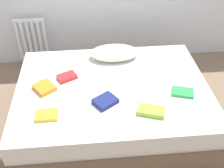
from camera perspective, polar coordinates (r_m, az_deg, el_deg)
name	(u,v)px	position (r m, az deg, el deg)	size (l,w,h in m)	color
ground_plane	(112,120)	(3.16, 0.09, -7.39)	(8.00, 8.00, 0.00)	#7F6651
bed	(112,104)	(2.99, 0.09, -4.09)	(2.00, 1.50, 0.50)	brown
radiator	(32,39)	(3.94, -16.22, 8.86)	(0.40, 0.04, 0.59)	white
pillow	(114,53)	(3.21, 0.46, 6.48)	(0.56, 0.33, 0.14)	white
textbook_orange	(44,87)	(2.85, -13.80, -0.67)	(0.20, 0.17, 0.05)	orange
textbook_lime	(151,111)	(2.53, 8.12, -5.56)	(0.24, 0.13, 0.05)	#8CC638
textbook_navy	(105,101)	(2.61, -1.39, -3.57)	(0.21, 0.17, 0.05)	navy
textbook_red	(67,77)	(2.94, -9.30, 1.45)	(0.19, 0.13, 0.04)	red
textbook_green	(183,92)	(2.81, 14.41, -1.65)	(0.21, 0.14, 0.03)	green
textbook_yellow	(47,115)	(2.55, -13.35, -6.29)	(0.20, 0.14, 0.04)	yellow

